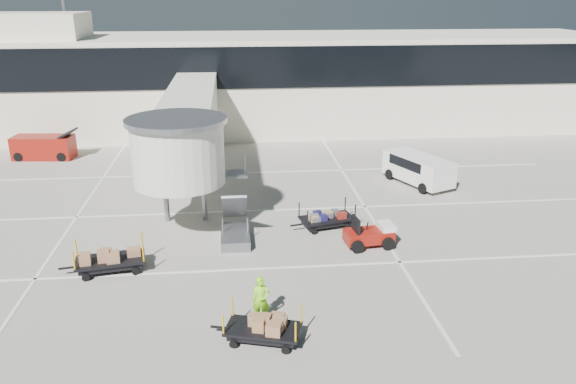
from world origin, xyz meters
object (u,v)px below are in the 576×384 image
object	(u,v)px
baggage_tug	(370,235)
suitcase_cart	(327,219)
minivan	(417,167)
belt_loader	(44,147)
ground_worker	(261,300)
box_cart_far	(110,260)
box_cart_near	(266,329)

from	to	relation	value
baggage_tug	suitcase_cart	distance (m)	2.91
minivan	belt_loader	world-z (taller)	belt_loader
baggage_tug	ground_worker	xyz separation A→B (m)	(-5.57, -6.08, 0.36)
box_cart_far	ground_worker	size ratio (longest dim) A/B	2.02
minivan	belt_loader	size ratio (longest dim) A/B	1.10
box_cart_near	ground_worker	xyz separation A→B (m)	(-0.11, 1.28, 0.41)
baggage_tug	suitcase_cart	size ratio (longest dim) A/B	0.72
belt_loader	minivan	bearing A→B (deg)	-12.35
ground_worker	belt_loader	bearing A→B (deg)	125.07
box_cart_near	ground_worker	bearing A→B (deg)	111.01
box_cart_near	ground_worker	size ratio (longest dim) A/B	1.79
ground_worker	belt_loader	world-z (taller)	belt_loader
baggage_tug	box_cart_near	distance (m)	9.18
box_cart_far	baggage_tug	bearing A→B (deg)	-3.15
baggage_tug	box_cart_near	bearing A→B (deg)	-133.36
baggage_tug	minivan	size ratio (longest dim) A/B	0.48
box_cart_near	belt_loader	world-z (taller)	belt_loader
box_cart_far	ground_worker	xyz separation A→B (m)	(6.36, -4.65, 0.38)
suitcase_cart	ground_worker	xyz separation A→B (m)	(-3.90, -8.46, 0.44)
suitcase_cart	belt_loader	size ratio (longest dim) A/B	0.74
suitcase_cart	belt_loader	xyz separation A→B (m)	(-18.55, 14.77, 0.36)
baggage_tug	box_cart_near	xyz separation A→B (m)	(-5.47, -7.37, -0.06)
suitcase_cart	baggage_tug	bearing A→B (deg)	-68.26
box_cart_near	box_cart_far	distance (m)	8.78
baggage_tug	ground_worker	world-z (taller)	ground_worker
baggage_tug	belt_loader	distance (m)	26.52
ground_worker	minivan	xyz separation A→B (m)	(10.71, 14.97, 0.17)
baggage_tug	minivan	xyz separation A→B (m)	(5.14, 8.88, 0.53)
baggage_tug	belt_loader	size ratio (longest dim) A/B	0.53
box_cart_far	ground_worker	distance (m)	7.89
suitcase_cart	minivan	world-z (taller)	minivan
box_cart_far	box_cart_near	bearing A→B (deg)	-52.52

